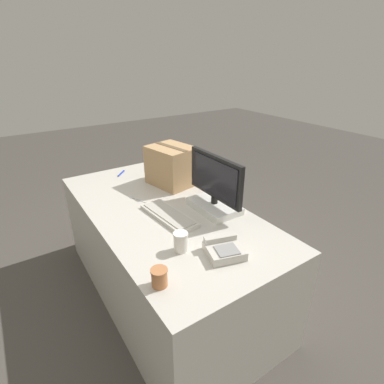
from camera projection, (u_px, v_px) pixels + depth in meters
ground_plane at (167, 290)px, 2.31m from camera, size 12.00×12.00×0.00m
office_desk at (165, 252)px, 2.16m from camera, size 1.80×0.90×0.72m
monitor at (215, 190)px, 1.93m from camera, size 0.50×0.22×0.37m
keyboard at (169, 215)px, 1.89m from camera, size 0.45×0.20×0.03m
desk_phone at (224, 249)px, 1.54m from camera, size 0.22×0.22×0.08m
paper_cup_left at (181, 242)px, 1.55m from camera, size 0.08×0.08×0.11m
paper_cup_right at (159, 277)px, 1.32m from camera, size 0.08×0.08×0.09m
spoon at (135, 199)px, 2.13m from camera, size 0.15×0.07×0.00m
cardboard_box at (172, 166)px, 2.32m from camera, size 0.39×0.34×0.30m
pen_marker at (121, 173)px, 2.56m from camera, size 0.10×0.10×0.01m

